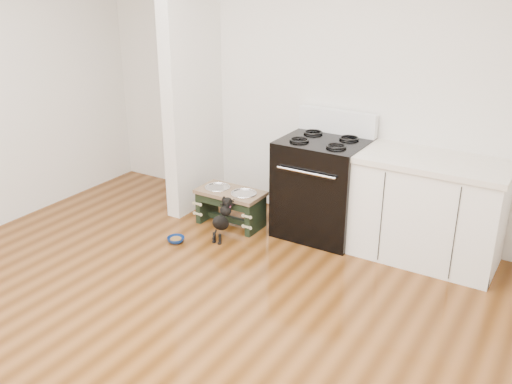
# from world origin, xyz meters

# --- Properties ---
(ground) EXTENTS (5.00, 5.00, 0.00)m
(ground) POSITION_xyz_m (0.00, 0.00, 0.00)
(ground) COLOR #4C290D
(ground) RESTS_ON ground
(room_shell) EXTENTS (5.00, 5.00, 5.00)m
(room_shell) POSITION_xyz_m (0.00, 0.00, 1.62)
(room_shell) COLOR silver
(room_shell) RESTS_ON ground
(partition_wall) EXTENTS (0.15, 0.80, 2.70)m
(partition_wall) POSITION_xyz_m (-1.18, 2.10, 1.35)
(partition_wall) COLOR silver
(partition_wall) RESTS_ON ground
(oven_range) EXTENTS (0.76, 0.69, 1.14)m
(oven_range) POSITION_xyz_m (0.25, 2.16, 0.48)
(oven_range) COLOR black
(oven_range) RESTS_ON ground
(cabinet_run) EXTENTS (1.24, 0.64, 0.91)m
(cabinet_run) POSITION_xyz_m (1.23, 2.18, 0.45)
(cabinet_run) COLOR white
(cabinet_run) RESTS_ON ground
(dog_feeder) EXTENTS (0.65, 0.35, 0.37)m
(dog_feeder) POSITION_xyz_m (-0.58, 1.85, 0.26)
(dog_feeder) COLOR black
(dog_feeder) RESTS_ON ground
(puppy) EXTENTS (0.11, 0.34, 0.40)m
(puppy) POSITION_xyz_m (-0.46, 1.55, 0.22)
(puppy) COLOR black
(puppy) RESTS_ON ground
(floor_bowl) EXTENTS (0.19, 0.19, 0.05)m
(floor_bowl) POSITION_xyz_m (-0.80, 1.27, 0.03)
(floor_bowl) COLOR navy
(floor_bowl) RESTS_ON ground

